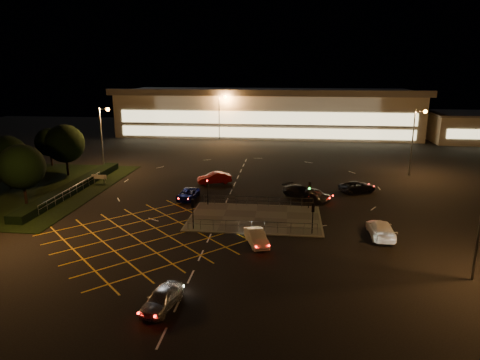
# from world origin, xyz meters

# --- Properties ---
(ground) EXTENTS (180.00, 180.00, 0.00)m
(ground) POSITION_xyz_m (0.00, 0.00, 0.00)
(ground) COLOR black
(ground) RESTS_ON ground
(pedestrian_island) EXTENTS (14.00, 9.00, 0.12)m
(pedestrian_island) POSITION_xyz_m (2.00, -2.00, 0.06)
(pedestrian_island) COLOR #4C4944
(pedestrian_island) RESTS_ON ground
(grass_verge) EXTENTS (18.00, 30.00, 0.08)m
(grass_verge) POSITION_xyz_m (-28.00, 6.00, 0.04)
(grass_verge) COLOR black
(grass_verge) RESTS_ON ground
(hedge) EXTENTS (2.00, 26.00, 1.00)m
(hedge) POSITION_xyz_m (-23.00, 6.00, 0.50)
(hedge) COLOR black
(hedge) RESTS_ON ground
(supermarket) EXTENTS (72.00, 26.50, 10.50)m
(supermarket) POSITION_xyz_m (0.00, 61.95, 5.31)
(supermarket) COLOR beige
(supermarket) RESTS_ON ground
(retail_unit_a) EXTENTS (18.80, 14.80, 6.35)m
(retail_unit_a) POSITION_xyz_m (46.00, 53.97, 3.21)
(retail_unit_a) COLOR beige
(retail_unit_a) RESTS_ON ground
(streetlight_nw) EXTENTS (1.78, 0.56, 10.03)m
(streetlight_nw) POSITION_xyz_m (-23.56, 18.00, 6.56)
(streetlight_nw) COLOR slate
(streetlight_nw) RESTS_ON ground
(streetlight_ne) EXTENTS (1.78, 0.56, 10.03)m
(streetlight_ne) POSITION_xyz_m (24.44, 20.00, 6.56)
(streetlight_ne) COLOR slate
(streetlight_ne) RESTS_ON ground
(streetlight_far_left) EXTENTS (1.78, 0.56, 10.03)m
(streetlight_far_left) POSITION_xyz_m (-9.56, 48.00, 6.56)
(streetlight_far_left) COLOR slate
(streetlight_far_left) RESTS_ON ground
(streetlight_far_right) EXTENTS (1.78, 0.56, 10.03)m
(streetlight_far_right) POSITION_xyz_m (30.44, 50.00, 6.56)
(streetlight_far_right) COLOR slate
(streetlight_far_right) RESTS_ON ground
(signal_sw) EXTENTS (0.28, 0.30, 3.15)m
(signal_sw) POSITION_xyz_m (-4.00, -5.99, 2.37)
(signal_sw) COLOR black
(signal_sw) RESTS_ON pedestrian_island
(signal_se) EXTENTS (0.28, 0.30, 3.15)m
(signal_se) POSITION_xyz_m (8.00, -5.99, 2.37)
(signal_se) COLOR black
(signal_se) RESTS_ON pedestrian_island
(signal_nw) EXTENTS (0.28, 0.30, 3.15)m
(signal_nw) POSITION_xyz_m (-4.00, 1.99, 2.37)
(signal_nw) COLOR black
(signal_nw) RESTS_ON pedestrian_island
(signal_ne) EXTENTS (0.28, 0.30, 3.15)m
(signal_ne) POSITION_xyz_m (8.00, 1.99, 2.37)
(signal_ne) COLOR black
(signal_ne) RESTS_ON pedestrian_island
(tree_b) EXTENTS (5.40, 5.40, 7.35)m
(tree_b) POSITION_xyz_m (-32.00, 6.00, 4.64)
(tree_b) COLOR black
(tree_b) RESTS_ON ground
(tree_c) EXTENTS (5.76, 5.76, 7.84)m
(tree_c) POSITION_xyz_m (-28.00, 14.00, 4.95)
(tree_c) COLOR black
(tree_c) RESTS_ON ground
(tree_d) EXTENTS (4.68, 4.68, 6.37)m
(tree_d) POSITION_xyz_m (-34.00, 20.00, 4.02)
(tree_d) COLOR black
(tree_d) RESTS_ON ground
(tree_e) EXTENTS (5.40, 5.40, 7.35)m
(tree_e) POSITION_xyz_m (-26.00, 0.00, 4.64)
(tree_e) COLOR black
(tree_e) RESTS_ON ground
(car_near_silver) EXTENTS (2.49, 4.47, 1.44)m
(car_near_silver) POSITION_xyz_m (-2.95, -20.63, 0.72)
(car_near_silver) COLOR silver
(car_near_silver) RESTS_ON ground
(car_queue_white) EXTENTS (2.78, 4.45, 1.39)m
(car_queue_white) POSITION_xyz_m (2.70, -9.00, 0.69)
(car_queue_white) COLOR white
(car_queue_white) RESTS_ON ground
(car_left_blue) EXTENTS (2.33, 4.75, 1.30)m
(car_left_blue) POSITION_xyz_m (-6.95, 4.20, 0.65)
(car_left_blue) COLOR #0D0E4F
(car_left_blue) RESTS_ON ground
(car_far_dkgrey) EXTENTS (5.05, 5.12, 1.48)m
(car_far_dkgrey) POSITION_xyz_m (7.09, 6.41, 0.74)
(car_far_dkgrey) COLOR black
(car_far_dkgrey) RESTS_ON ground
(car_right_silver) EXTENTS (4.42, 3.18, 1.40)m
(car_right_silver) POSITION_xyz_m (8.93, 5.73, 0.70)
(car_right_silver) COLOR #ADAFB4
(car_right_silver) RESTS_ON ground
(car_circ_red) EXTENTS (5.08, 3.51, 1.59)m
(car_circ_red) POSITION_xyz_m (-4.94, 11.97, 0.79)
(car_circ_red) COLOR maroon
(car_circ_red) RESTS_ON ground
(car_east_grey) EXTENTS (5.43, 4.09, 1.37)m
(car_east_grey) POSITION_xyz_m (14.77, 10.05, 0.68)
(car_east_grey) COLOR black
(car_east_grey) RESTS_ON ground
(car_approach_white) EXTENTS (2.23, 5.43, 1.57)m
(car_approach_white) POSITION_xyz_m (14.66, -5.72, 0.79)
(car_approach_white) COLOR white
(car_approach_white) RESTS_ON ground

